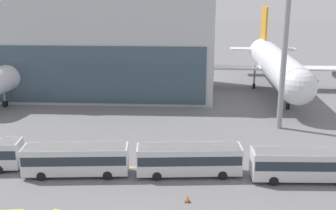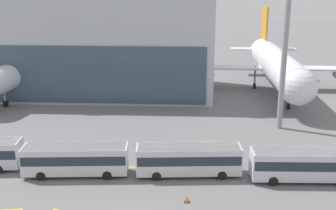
{
  "view_description": "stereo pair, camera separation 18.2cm",
  "coord_description": "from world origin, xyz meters",
  "px_view_note": "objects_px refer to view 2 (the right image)",
  "views": [
    {
      "loc": [
        4.98,
        -31.78,
        20.05
      ],
      "look_at": [
        2.01,
        24.39,
        4.0
      ],
      "focal_mm": 45.0,
      "sensor_mm": 36.0,
      "label": 1
    },
    {
      "loc": [
        5.16,
        -31.77,
        20.05
      ],
      "look_at": [
        2.01,
        24.39,
        4.0
      ],
      "focal_mm": 45.0,
      "sensor_mm": 36.0,
      "label": 2
    }
  ],
  "objects_px": {
    "shuttle_bus_3": "(305,163)",
    "shuttle_bus_2": "(189,158)",
    "airliner_at_gate_far": "(276,64)",
    "traffic_cone_1": "(187,199)",
    "floodlight_mast": "(287,14)",
    "shuttle_bus_1": "(76,158)",
    "airliner_at_gate_near": "(40,67)"
  },
  "relations": [
    {
      "from": "shuttle_bus_3",
      "to": "shuttle_bus_2",
      "type": "bearing_deg",
      "value": 174.98
    },
    {
      "from": "airliner_at_gate_far",
      "to": "traffic_cone_1",
      "type": "height_order",
      "value": "airliner_at_gate_far"
    },
    {
      "from": "floodlight_mast",
      "to": "traffic_cone_1",
      "type": "xyz_separation_m",
      "value": [
        -13.11,
        -22.56,
        -15.98
      ]
    },
    {
      "from": "shuttle_bus_1",
      "to": "shuttle_bus_2",
      "type": "distance_m",
      "value": 12.29
    },
    {
      "from": "shuttle_bus_1",
      "to": "shuttle_bus_3",
      "type": "distance_m",
      "value": 24.55
    },
    {
      "from": "airliner_at_gate_far",
      "to": "floodlight_mast",
      "type": "relative_size",
      "value": 1.86
    },
    {
      "from": "floodlight_mast",
      "to": "shuttle_bus_2",
      "type": "bearing_deg",
      "value": -128.29
    },
    {
      "from": "airliner_at_gate_far",
      "to": "traffic_cone_1",
      "type": "bearing_deg",
      "value": -19.5
    },
    {
      "from": "shuttle_bus_3",
      "to": "traffic_cone_1",
      "type": "xyz_separation_m",
      "value": [
        -12.36,
        -5.39,
        -1.61
      ]
    },
    {
      "from": "airliner_at_gate_far",
      "to": "shuttle_bus_3",
      "type": "distance_m",
      "value": 40.64
    },
    {
      "from": "airliner_at_gate_near",
      "to": "shuttle_bus_3",
      "type": "xyz_separation_m",
      "value": [
        41.64,
        -37.68,
        -2.82
      ]
    },
    {
      "from": "traffic_cone_1",
      "to": "shuttle_bus_3",
      "type": "bearing_deg",
      "value": 23.55
    },
    {
      "from": "airliner_at_gate_far",
      "to": "traffic_cone_1",
      "type": "relative_size",
      "value": 64.34
    },
    {
      "from": "floodlight_mast",
      "to": "shuttle_bus_3",
      "type": "bearing_deg",
      "value": -92.53
    },
    {
      "from": "shuttle_bus_3",
      "to": "traffic_cone_1",
      "type": "distance_m",
      "value": 13.57
    },
    {
      "from": "airliner_at_gate_near",
      "to": "shuttle_bus_2",
      "type": "bearing_deg",
      "value": 48.63
    },
    {
      "from": "floodlight_mast",
      "to": "airliner_at_gate_near",
      "type": "bearing_deg",
      "value": 154.18
    },
    {
      "from": "airliner_at_gate_far",
      "to": "shuttle_bus_3",
      "type": "xyz_separation_m",
      "value": [
        -4.3,
        -40.27,
        -3.34
      ]
    },
    {
      "from": "airliner_at_gate_far",
      "to": "shuttle_bus_3",
      "type": "height_order",
      "value": "airliner_at_gate_far"
    },
    {
      "from": "airliner_at_gate_near",
      "to": "airliner_at_gate_far",
      "type": "relative_size",
      "value": 0.82
    },
    {
      "from": "shuttle_bus_2",
      "to": "floodlight_mast",
      "type": "xyz_separation_m",
      "value": [
        13.03,
        16.51,
        14.37
      ]
    },
    {
      "from": "airliner_at_gate_near",
      "to": "shuttle_bus_3",
      "type": "distance_m",
      "value": 56.23
    },
    {
      "from": "airliner_at_gate_near",
      "to": "shuttle_bus_1",
      "type": "height_order",
      "value": "airliner_at_gate_near"
    },
    {
      "from": "shuttle_bus_1",
      "to": "shuttle_bus_2",
      "type": "height_order",
      "value": "same"
    },
    {
      "from": "airliner_at_gate_near",
      "to": "floodlight_mast",
      "type": "distance_m",
      "value": 48.49
    },
    {
      "from": "airliner_at_gate_far",
      "to": "floodlight_mast",
      "type": "bearing_deg",
      "value": -8.18
    },
    {
      "from": "shuttle_bus_2",
      "to": "shuttle_bus_3",
      "type": "height_order",
      "value": "same"
    },
    {
      "from": "airliner_at_gate_near",
      "to": "airliner_at_gate_far",
      "type": "height_order",
      "value": "airliner_at_gate_far"
    },
    {
      "from": "traffic_cone_1",
      "to": "floodlight_mast",
      "type": "bearing_deg",
      "value": 59.83
    },
    {
      "from": "traffic_cone_1",
      "to": "shuttle_bus_1",
      "type": "bearing_deg",
      "value": 156.16
    },
    {
      "from": "shuttle_bus_2",
      "to": "airliner_at_gate_far",
      "type": "bearing_deg",
      "value": 62.51
    },
    {
      "from": "shuttle_bus_2",
      "to": "shuttle_bus_3",
      "type": "distance_m",
      "value": 12.29
    }
  ]
}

